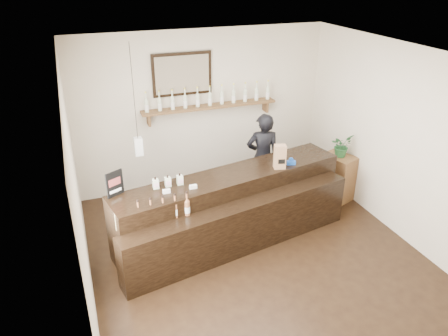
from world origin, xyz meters
TOP-DOWN VIEW (x-y plane):
  - ground at (0.00, 0.00)m, footprint 5.00×5.00m
  - room_shell at (0.00, 0.00)m, footprint 5.00×5.00m
  - back_wall_decor at (-0.15, 2.37)m, footprint 2.66×0.96m
  - counter at (-0.15, 0.57)m, footprint 3.64×1.63m
  - promo_sign at (-1.79, 0.63)m, footprint 0.23×0.13m
  - paper_bag at (0.61, 0.65)m, footprint 0.19×0.16m
  - tape_dispenser at (0.83, 0.70)m, footprint 0.14×0.09m
  - side_cabinet at (2.00, 1.10)m, footprint 0.56×0.65m
  - potted_plant at (2.00, 1.10)m, footprint 0.44×0.41m
  - shopkeeper at (0.76, 1.55)m, footprint 0.71×0.55m

SIDE VIEW (x-z plane):
  - ground at x=0.00m, z-range 0.00..0.00m
  - side_cabinet at x=2.00m, z-range 0.00..0.79m
  - counter at x=-0.15m, z-range -0.11..1.05m
  - shopkeeper at x=0.76m, z-range 0.00..1.75m
  - potted_plant at x=2.00m, z-range 0.79..1.18m
  - tape_dispenser at x=0.83m, z-range 0.99..1.10m
  - promo_sign at x=-1.79m, z-range 1.00..1.35m
  - paper_bag at x=0.61m, z-range 1.00..1.37m
  - room_shell at x=0.00m, z-range -0.80..4.20m
  - back_wall_decor at x=-0.15m, z-range 0.91..2.60m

